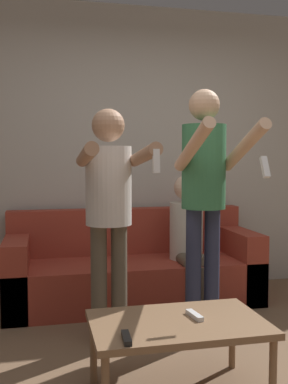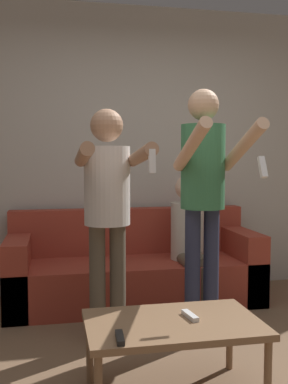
# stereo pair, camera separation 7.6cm
# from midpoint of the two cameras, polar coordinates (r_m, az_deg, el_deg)

# --- Properties ---
(wall_back) EXTENTS (6.40, 0.06, 2.70)m
(wall_back) POSITION_cam_midpoint_polar(r_m,az_deg,el_deg) (4.34, -1.75, 5.37)
(wall_back) COLOR #B7B2A8
(wall_back) RESTS_ON ground_plane
(couch) EXTENTS (2.17, 0.77, 0.80)m
(couch) POSITION_cam_midpoint_polar(r_m,az_deg,el_deg) (4.04, -1.99, -9.98)
(couch) COLOR #9E3828
(couch) RESTS_ON ground_plane
(person_standing_left) EXTENTS (0.43, 0.78, 1.59)m
(person_standing_left) POSITION_cam_midpoint_polar(r_m,az_deg,el_deg) (2.99, -5.16, -0.85)
(person_standing_left) COLOR brown
(person_standing_left) RESTS_ON ground_plane
(person_standing_right) EXTENTS (0.43, 0.75, 1.74)m
(person_standing_right) POSITION_cam_midpoint_polar(r_m,az_deg,el_deg) (3.15, 7.03, 1.06)
(person_standing_right) COLOR #282D47
(person_standing_right) RESTS_ON ground_plane
(person_seated) EXTENTS (0.29, 0.52, 1.12)m
(person_seated) POSITION_cam_midpoint_polar(r_m,az_deg,el_deg) (3.94, 5.09, -5.39)
(person_seated) COLOR brown
(person_seated) RESTS_ON ground_plane
(coffee_table) EXTENTS (0.92, 0.57, 0.41)m
(coffee_table) POSITION_cam_midpoint_polar(r_m,az_deg,el_deg) (2.47, 3.41, -16.88)
(coffee_table) COLOR #846042
(coffee_table) RESTS_ON ground_plane
(remote_near) EXTENTS (0.05, 0.15, 0.02)m
(remote_near) POSITION_cam_midpoint_polar(r_m,az_deg,el_deg) (2.21, -3.28, -18.00)
(remote_near) COLOR black
(remote_near) RESTS_ON coffee_table
(remote_far) EXTENTS (0.06, 0.15, 0.02)m
(remote_far) POSITION_cam_midpoint_polar(r_m,az_deg,el_deg) (2.50, 5.55, -15.32)
(remote_far) COLOR white
(remote_far) RESTS_ON coffee_table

